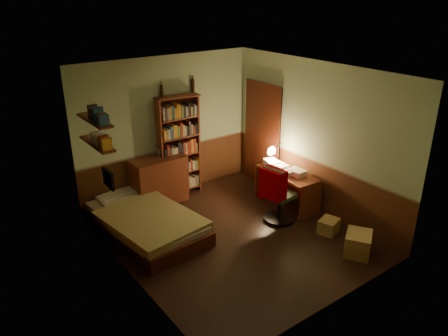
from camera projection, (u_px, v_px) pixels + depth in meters
floor at (233, 237)px, 6.97m from camera, size 3.50×4.00×0.02m
ceiling at (235, 72)px, 5.96m from camera, size 3.50×4.00×0.02m
wall_back at (167, 128)px, 7.96m from camera, size 3.50×0.02×2.60m
wall_left at (124, 192)px, 5.50m from camera, size 0.02×4.00×2.60m
wall_right at (316, 138)px, 7.43m from camera, size 0.02×4.00×2.60m
wall_front at (341, 214)px, 4.97m from camera, size 3.50×0.02×2.60m
doorway at (263, 136)px, 8.49m from camera, size 0.06×0.90×2.00m
door_trim at (262, 136)px, 8.47m from camera, size 0.02×0.98×2.08m
bed at (145, 214)px, 6.98m from camera, size 1.31×2.21×0.63m
dresser at (159, 180)px, 7.92m from camera, size 0.98×0.49×0.86m
mini_stereo at (163, 151)px, 7.92m from camera, size 0.27×0.24×0.12m
bookshelf at (179, 147)px, 8.05m from camera, size 0.84×0.35×1.90m
bottle_left at (162, 91)px, 7.59m from camera, size 0.07×0.07×0.21m
bottle_right at (193, 85)px, 7.94m from camera, size 0.08×0.08×0.23m
desk at (287, 189)px, 7.85m from camera, size 0.57×1.23×0.64m
paper_stack at (272, 163)px, 7.95m from camera, size 0.29×0.35×0.12m
desk_lamp at (279, 147)px, 8.00m from camera, size 0.21×0.21×0.62m
office_chair at (280, 191)px, 7.24m from camera, size 0.60×0.55×1.08m
red_jacket at (260, 146)px, 6.97m from camera, size 0.33×0.46×0.49m
wall_shelf_lower at (97, 144)px, 6.27m from camera, size 0.20×0.90×0.03m
wall_shelf_upper at (94, 120)px, 6.13m from camera, size 0.20×0.90×0.03m
framed_picture at (108, 179)px, 5.99m from camera, size 0.04×0.32×0.26m
cardboard_box_a at (358, 244)px, 6.46m from camera, size 0.57×0.54×0.34m
cardboard_box_b at (329, 226)px, 7.04m from camera, size 0.39×0.35×0.23m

